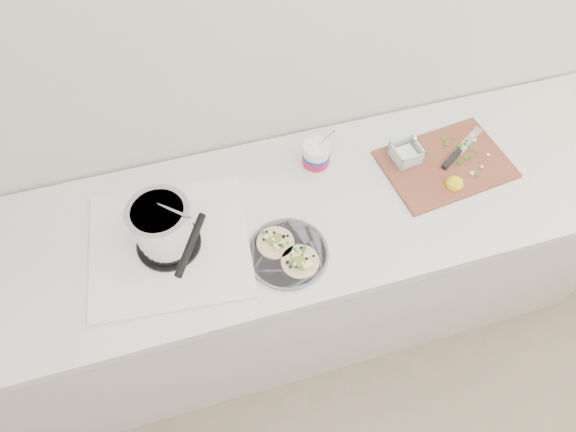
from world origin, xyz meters
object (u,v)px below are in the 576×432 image
object	(u,v)px
stove	(165,233)
tub	(317,155)
cutboard	(443,161)
taco_plate	(288,252)

from	to	relation	value
stove	tub	size ratio (longest dim) A/B	2.51
tub	cutboard	size ratio (longest dim) A/B	0.46
taco_plate	tub	size ratio (longest dim) A/B	1.20
taco_plate	tub	distance (m)	0.37
stove	cutboard	world-z (taller)	stove
stove	cutboard	size ratio (longest dim) A/B	1.15
stove	tub	distance (m)	0.57
taco_plate	cutboard	bearing A→B (deg)	17.86
taco_plate	cutboard	size ratio (longest dim) A/B	0.55
stove	taco_plate	distance (m)	0.38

